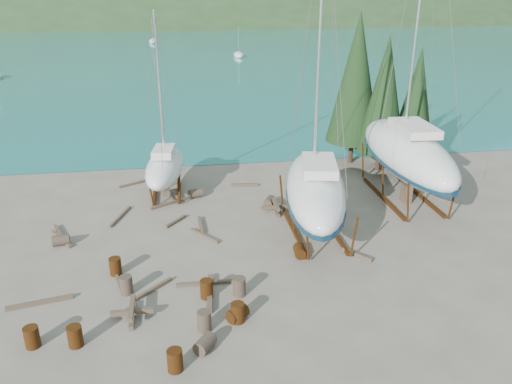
{
  "coord_description": "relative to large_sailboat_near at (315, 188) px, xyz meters",
  "views": [
    {
      "loc": [
        -2.22,
        -22.29,
        13.03
      ],
      "look_at": [
        1.67,
        3.0,
        2.49
      ],
      "focal_mm": 35.0,
      "sensor_mm": 36.0,
      "label": 1
    }
  ],
  "objects": [
    {
      "name": "small_sailboat_shore",
      "position": [
        -8.38,
        7.2,
        -0.82
      ],
      "size": [
        3.26,
        7.6,
        11.78
      ],
      "rotation": [
        0.0,
        0.0,
        -0.13
      ],
      "color": "silver",
      "rests_on": "ground"
    },
    {
      "name": "far_house_left",
      "position": [
        -64.92,
        187.52,
        0.16
      ],
      "size": [
        6.6,
        5.6,
        5.6
      ],
      "color": "beige",
      "rests_on": "ground"
    },
    {
      "name": "cypress_mid_right",
      "position": [
        9.08,
        7.52,
        2.16
      ],
      "size": [
        3.06,
        3.06,
        8.5
      ],
      "color": "black",
      "rests_on": "ground"
    },
    {
      "name": "timber_8",
      "position": [
        -6.35,
        1.69,
        -2.67
      ],
      "size": [
        0.28,
        2.11,
        0.19
      ],
      "primitive_type": "cube",
      "rotation": [
        0.0,
        0.0,
        0.04
      ],
      "color": "brown",
      "rests_on": "ground"
    },
    {
      "name": "timber_11",
      "position": [
        -6.21,
        0.37,
        -2.68
      ],
      "size": [
        1.55,
        1.93,
        0.15
      ],
      "primitive_type": "cube",
      "rotation": [
        0.0,
        0.0,
        0.66
      ],
      "color": "brown",
      "rests_on": "ground"
    },
    {
      "name": "moored_boat_far",
      "position": [
        -12.92,
        107.52,
        -2.38
      ],
      "size": [
        2.0,
        5.0,
        6.05
      ],
      "color": "silver",
      "rests_on": "ground"
    },
    {
      "name": "large_sailboat_near",
      "position": [
        0.0,
        0.0,
        0.0
      ],
      "size": [
        5.28,
        11.29,
        17.14
      ],
      "rotation": [
        0.0,
        0.0,
        -0.2
      ],
      "color": "silver",
      "rests_on": "ground"
    },
    {
      "name": "far_house_right",
      "position": [
        25.08,
        187.52,
        0.16
      ],
      "size": [
        6.6,
        5.6,
        5.6
      ],
      "color": "beige",
      "rests_on": "ground"
    },
    {
      "name": "worker",
      "position": [
        -0.18,
        -0.28,
        -1.93
      ],
      "size": [
        0.43,
        0.63,
        1.66
      ],
      "primitive_type": "imported",
      "rotation": [
        0.0,
        0.0,
        1.63
      ],
      "color": "navy",
      "rests_on": "ground"
    },
    {
      "name": "drum_5",
      "position": [
        -4.96,
        -5.61,
        -2.32
      ],
      "size": [
        0.58,
        0.58,
        0.88
      ],
      "primitive_type": "cylinder",
      "color": "#2D2823",
      "rests_on": "ground"
    },
    {
      "name": "drum_15",
      "position": [
        -13.97,
        0.6,
        -2.47
      ],
      "size": [
        0.96,
        0.7,
        0.58
      ],
      "primitive_type": "cylinder",
      "rotation": [
        1.57,
        0.0,
        1.72
      ],
      "color": "#2D2823",
      "rests_on": "ground"
    },
    {
      "name": "timber_pile_fore",
      "position": [
        -9.65,
        -6.61,
        -2.46
      ],
      "size": [
        1.8,
        1.8,
        0.6
      ],
      "color": "brown",
      "rests_on": "ground"
    },
    {
      "name": "large_sailboat_far",
      "position": [
        7.09,
        3.97,
        0.5
      ],
      "size": [
        4.23,
        12.79,
        19.99
      ],
      "rotation": [
        0.0,
        0.0,
        -0.04
      ],
      "color": "silver",
      "rests_on": "ground"
    },
    {
      "name": "timber_5",
      "position": [
        -6.27,
        -4.53,
        -2.68
      ],
      "size": [
        3.09,
        0.21,
        0.16
      ],
      "primitive_type": "cube",
      "rotation": [
        0.0,
        0.0,
        1.56
      ],
      "color": "brown",
      "rests_on": "ground"
    },
    {
      "name": "drum_8",
      "position": [
        -10.72,
        -2.92,
        -2.32
      ],
      "size": [
        0.58,
        0.58,
        0.88
      ],
      "primitive_type": "cylinder",
      "color": "#4F280D",
      "rests_on": "ground"
    },
    {
      "name": "drum_17",
      "position": [
        -6.68,
        -7.89,
        -2.32
      ],
      "size": [
        0.58,
        0.58,
        0.88
      ],
      "primitive_type": "cylinder",
      "color": "#2D2823",
      "rests_on": "ground"
    },
    {
      "name": "drum_14",
      "position": [
        -6.44,
        -5.57,
        -2.32
      ],
      "size": [
        0.58,
        0.58,
        0.88
      ],
      "primitive_type": "cylinder",
      "color": "#4F280D",
      "rests_on": "ground"
    },
    {
      "name": "moored_boat_mid",
      "position": [
        5.08,
        77.52,
        -2.38
      ],
      "size": [
        2.0,
        5.0,
        6.05
      ],
      "color": "silver",
      "rests_on": "ground"
    },
    {
      "name": "timber_17",
      "position": [
        -14.09,
        1.17,
        -2.68
      ],
      "size": [
        1.49,
        2.16,
        0.16
      ],
      "primitive_type": "cube",
      "rotation": [
        0.0,
        0.0,
        0.58
      ],
      "color": "brown",
      "rests_on": "ground"
    },
    {
      "name": "drum_16",
      "position": [
        -10.04,
        -4.69,
        -2.32
      ],
      "size": [
        0.58,
        0.58,
        0.88
      ],
      "primitive_type": "cylinder",
      "color": "#2D2823",
      "rests_on": "ground"
    },
    {
      "name": "drum_9",
      "position": [
        -6.45,
        6.17,
        -2.47
      ],
      "size": [
        0.99,
        0.76,
        0.58
      ],
      "primitive_type": "cylinder",
      "rotation": [
        1.57,
        0.0,
        1.8
      ],
      "color": "#2D2823",
      "rests_on": "ground"
    },
    {
      "name": "timber_0",
      "position": [
        -8.31,
        6.87,
        -2.69
      ],
      "size": [
        0.92,
        2.57,
        0.14
      ],
      "primitive_type": "cube",
      "rotation": [
        0.0,
        0.0,
        0.3
      ],
      "color": "brown",
      "rests_on": "ground"
    },
    {
      "name": "timber_6",
      "position": [
        -2.98,
        7.68,
        -2.67
      ],
      "size": [
        1.88,
        0.42,
        0.19
      ],
      "primitive_type": "cube",
      "rotation": [
        0.0,
        0.0,
        1.45
      ],
      "color": "brown",
      "rests_on": "ground"
    },
    {
      "name": "timber_4",
      "position": [
        -7.79,
        2.46,
        -2.68
      ],
      "size": [
        1.29,
        1.52,
        0.17
      ],
      "primitive_type": "cube",
      "rotation": [
        0.0,
        0.0,
        2.46
      ],
      "color": "brown",
      "rests_on": "ground"
    },
    {
      "name": "far_house_center",
      "position": [
        -24.92,
        187.52,
        0.16
      ],
      "size": [
        6.6,
        5.6,
        5.6
      ],
      "color": "beige",
      "rests_on": "ground"
    },
    {
      "name": "cypress_back_left",
      "position": [
        6.08,
        11.52,
        3.9
      ],
      "size": [
        4.14,
        4.14,
        11.5
      ],
      "color": "black",
      "rests_on": "ground"
    },
    {
      "name": "drum_12",
      "position": [
        -5.26,
        -7.4,
        -2.47
      ],
      "size": [
        1.05,
        1.0,
        0.58
      ],
      "primitive_type": "cylinder",
      "rotation": [
        1.57,
        0.0,
        2.22
      ],
      "color": "#4F280D",
      "rests_on": "ground"
    },
    {
      "name": "bay_water",
      "position": [
        -4.92,
        312.52,
        -2.76
      ],
      "size": [
        700.0,
        700.0,
        0.0
      ],
      "primitive_type": "plane",
      "color": "#1B7489",
      "rests_on": "ground"
    },
    {
      "name": "drum_0",
      "position": [
        -13.36,
        -7.88,
        -2.32
      ],
      "size": [
        0.58,
        0.58,
        0.88
      ],
      "primitive_type": "cylinder",
      "color": "#4F280D",
      "rests_on": "ground"
    },
    {
      "name": "timber_9",
      "position": [
        -10.66,
        9.22,
        -2.69
      ],
      "size": [
        2.13,
        1.28,
        0.15
      ],
      "primitive_type": "cube",
      "rotation": [
        0.0,
        0.0,
        2.08
      ],
      "color": "brown",
      "rests_on": "ground"
    },
    {
      "name": "far_hill",
      "position": [
        -4.92,
        317.52,
        -2.76
      ],
      "size": [
        800.0,
        360.0,
        110.0
      ],
      "primitive_type": "ellipsoid",
      "color": "#22341A",
      "rests_on": "ground"
    },
    {
      "name": "timber_14",
      "position": [
        -13.8,
        -4.99,
        -2.67
      ],
      "size": [
        2.78,
        0.76,
        0.18
      ],
      "primitive_type": "cube",
      "rotation": [
        0.0,
        0.0,
        1.78
      ],
      "color": "brown",
      "rests_on": "ground"
    },
    {
      "name": "timber_10",
      "position": [
        -8.12,
        5.28,
        -2.68
      ],
      "size": [
        2.56,
        1.65,
        0.16
      ],
      "primitive_type": "cube",
      "rotation": [
        0.0,
        0.0,
        2.12
      ],
      "color": "brown",
      "rests_on": "ground"
    },
    {
      "name": "ground",
      "position": [
        -4.92,
        -2.48,
        -2.76
      ],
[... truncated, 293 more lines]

